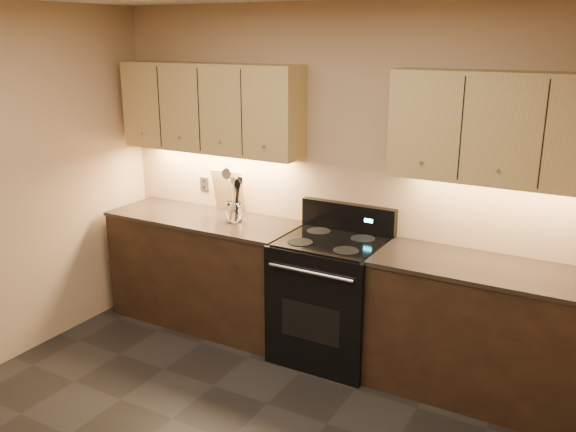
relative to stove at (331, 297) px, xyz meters
The scene contains 14 objects.
wall_back 0.88m from the stove, 104.10° to the left, with size 4.00×0.04×2.60m, color tan.
counter_left 1.18m from the stove, behind, with size 1.62×0.62×0.93m.
counter_right 1.10m from the stove, ahead, with size 1.46×0.62×0.93m.
stove is the anchor object (origin of this frame).
upper_cab_left 1.78m from the stove, behind, with size 1.60×0.30×0.70m, color tan.
upper_cab_right 1.73m from the stove, ahead, with size 1.44×0.30×0.70m, color tan.
outlet_plate 1.55m from the stove, 167.24° to the left, with size 0.09×0.01×0.12m, color #B2B5BA.
utensil_crock 1.03m from the stove, behind, with size 0.16×0.16×0.16m.
cutting_board 1.29m from the stove, 166.16° to the left, with size 0.29×0.02×0.37m, color #DAB475.
wooden_spoon 1.10m from the stove, behind, with size 0.06×0.06×0.32m, color #DAB475, non-canonical shape.
black_spoon 1.10m from the stove, behind, with size 0.06×0.06×0.35m, color black, non-canonical shape.
black_turner 1.08m from the stove, behind, with size 0.08×0.08×0.36m, color black, non-canonical shape.
steel_spatula 1.08m from the stove, behind, with size 0.08×0.08×0.35m, color silver, non-canonical shape.
steel_skimmer 1.09m from the stove, behind, with size 0.09×0.09×0.40m, color silver, non-canonical shape.
Camera 1 is at (1.86, -2.12, 2.36)m, focal length 38.00 mm.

